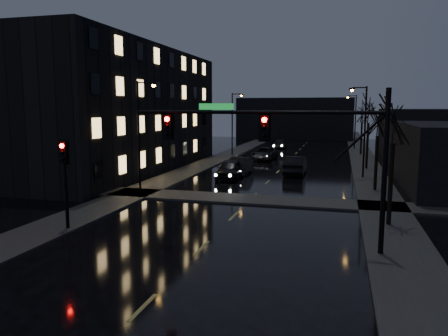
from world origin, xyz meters
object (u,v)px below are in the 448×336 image
Objects in this scene: oncoming_car_c at (264,154)px; lead_car at (295,165)px; oncoming_car_b at (239,166)px; oncoming_car_d at (280,144)px; oncoming_car_a at (230,169)px.

lead_car is at bearing -64.08° from oncoming_car_c.
lead_car is at bearing 17.73° from oncoming_car_b.
oncoming_car_c is 1.11× the size of oncoming_car_d.
oncoming_car_c is 14.58m from oncoming_car_d.
lead_car reaches higher than oncoming_car_c.
oncoming_car_c is at bearing 90.23° from oncoming_car_b.
lead_car is (4.72, -10.31, 0.11)m from oncoming_car_c.
oncoming_car_d is 25.36m from lead_car.
oncoming_car_b is at bearing -98.03° from oncoming_car_d.
oncoming_car_d is 0.93× the size of lead_car.
oncoming_car_a reaches higher than oncoming_car_b.
oncoming_car_c is 11.34m from lead_car.
oncoming_car_d is at bearing 91.36° from oncoming_car_b.
oncoming_car_d is at bearing 85.15° from oncoming_car_a.
oncoming_car_b is 0.90× the size of oncoming_car_c.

